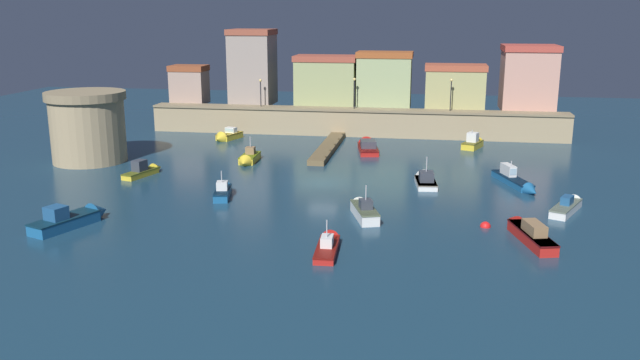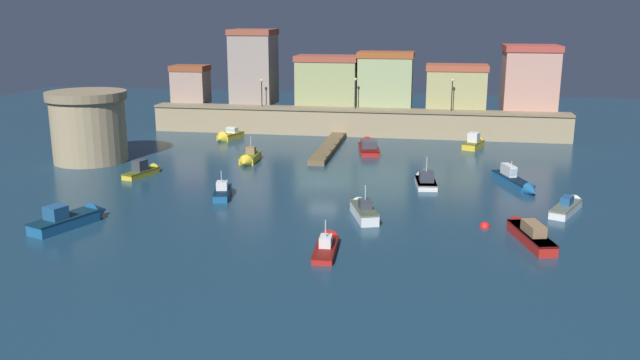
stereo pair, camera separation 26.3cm
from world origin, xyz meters
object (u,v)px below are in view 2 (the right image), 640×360
moored_boat_7 (368,146)px  moored_boat_11 (145,170)px  fortress_tower (89,126)px  quay_lamp_2 (452,90)px  moored_boat_0 (516,181)px  moored_boat_12 (223,190)px  moored_boat_10 (227,136)px  quay_lamp_1 (355,88)px  moored_boat_6 (569,205)px  moored_boat_4 (362,209)px  moored_boat_5 (249,158)px  moored_boat_8 (527,232)px  quay_lamp_0 (262,88)px  moored_boat_3 (425,180)px  moored_boat_9 (73,218)px  moored_boat_2 (475,143)px  moored_boat_1 (327,244)px  mooring_buoy_0 (485,227)px

moored_boat_7 → moored_boat_11: 23.89m
fortress_tower → quay_lamp_2: (35.34, 18.52, 2.15)m
moored_boat_0 → moored_boat_12: 24.73m
moored_boat_10 → quay_lamp_1: bearing=128.7°
quay_lamp_1 → moored_boat_6: size_ratio=0.63×
moored_boat_0 → moored_boat_12: bearing=-92.5°
moored_boat_0 → moored_boat_7: 19.12m
fortress_tower → moored_boat_4: 31.71m
moored_boat_5 → moored_boat_6: moored_boat_5 is taller
quay_lamp_1 → moored_boat_8: quay_lamp_1 is taller
moored_boat_4 → moored_boat_5: (-12.92, 15.46, -0.07)m
quay_lamp_0 → moored_boat_6: (30.92, -28.05, -5.05)m
quay_lamp_1 → moored_boat_11: (-16.44, -22.97, -5.18)m
moored_boat_8 → moored_boat_3: bearing=12.7°
moored_boat_11 → moored_boat_7: bearing=-36.3°
quay_lamp_2 → moored_boat_9: quay_lamp_2 is taller
moored_boat_6 → moored_boat_2: bearing=39.2°
quay_lamp_2 → moored_boat_11: size_ratio=0.75×
moored_boat_1 → moored_boat_8: moored_boat_1 is taller
moored_boat_2 → moored_boat_9: moored_boat_2 is taller
moored_boat_0 → moored_boat_3: moored_boat_3 is taller
moored_boat_10 → moored_boat_7: bearing=98.0°
moored_boat_3 → moored_boat_4: size_ratio=0.91×
quay_lamp_0 → moored_boat_1: size_ratio=0.60×
moored_boat_5 → mooring_buoy_0: size_ratio=6.22×
moored_boat_7 → moored_boat_2: bearing=-83.8°
quay_lamp_0 → moored_boat_1: bearing=-69.8°
moored_boat_7 → moored_boat_12: moored_boat_12 is taller
moored_boat_5 → moored_boat_11: (-7.95, -6.42, 0.02)m
fortress_tower → quay_lamp_1: 30.47m
moored_boat_8 → moored_boat_12: 23.88m
quay_lamp_0 → moored_boat_12: 29.14m
moored_boat_1 → moored_boat_3: bearing=-21.2°
moored_boat_11 → moored_boat_6: bearing=-82.2°
moored_boat_9 → moored_boat_10: moored_boat_9 is taller
fortress_tower → moored_boat_3: 33.20m
mooring_buoy_0 → quay_lamp_1: bearing=111.5°
moored_boat_9 → moored_boat_11: size_ratio=1.27×
moored_boat_8 → moored_boat_10: (-29.81, 30.01, -0.07)m
moored_boat_8 → quay_lamp_1: bearing=9.4°
moored_boat_7 → moored_boat_12: bearing=144.5°
quay_lamp_0 → moored_boat_11: size_ratio=0.67×
moored_boat_7 → moored_boat_1: bearing=171.4°
moored_boat_3 → moored_boat_9: 28.57m
moored_boat_8 → moored_boat_5: bearing=37.7°
quay_lamp_1 → quay_lamp_2: size_ratio=0.98×
quay_lamp_2 → moored_boat_9: 46.20m
moored_boat_2 → mooring_buoy_0: (-0.76, -28.11, -0.53)m
quay_lamp_0 → moored_boat_3: size_ratio=0.66×
quay_lamp_2 → moored_boat_6: quay_lamp_2 is taller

